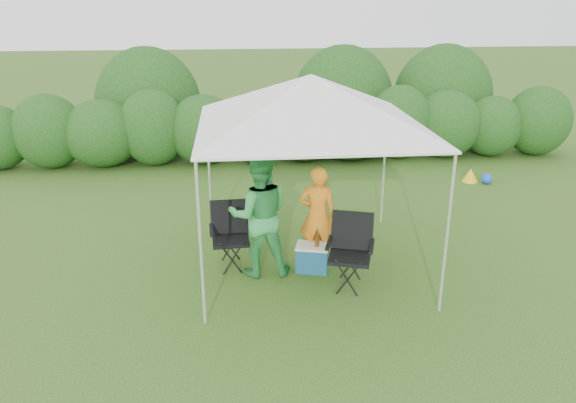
{
  "coord_description": "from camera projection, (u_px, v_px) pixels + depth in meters",
  "views": [
    {
      "loc": [
        -1.06,
        -7.08,
        3.86
      ],
      "look_at": [
        -0.33,
        0.4,
        1.05
      ],
      "focal_mm": 35.0,
      "sensor_mm": 36.0,
      "label": 1
    }
  ],
  "objects": [
    {
      "name": "chair_left",
      "position": [
        230.0,
        230.0,
        8.31
      ],
      "size": [
        0.63,
        0.58,
        0.97
      ],
      "rotation": [
        0.0,
        0.0,
        0.06
      ],
      "color": "black",
      "rests_on": "ground"
    },
    {
      "name": "chair_right",
      "position": [
        351.0,
        246.0,
        7.73
      ],
      "size": [
        0.75,
        0.71,
        1.02
      ],
      "rotation": [
        0.0,
        0.0,
        -0.3
      ],
      "color": "black",
      "rests_on": "ground"
    },
    {
      "name": "hedge",
      "position": [
        280.0,
        128.0,
        13.36
      ],
      "size": [
        14.53,
        1.53,
        1.8
      ],
      "color": "#214F18",
      "rests_on": "ground"
    },
    {
      "name": "woman",
      "position": [
        259.0,
        215.0,
        7.92
      ],
      "size": [
        0.89,
        0.7,
        1.81
      ],
      "primitive_type": "imported",
      "rotation": [
        0.0,
        0.0,
        3.15
      ],
      "color": "green",
      "rests_on": "ground"
    },
    {
      "name": "bottle",
      "position": [
        317.0,
        239.0,
        8.1
      ],
      "size": [
        0.06,
        0.06,
        0.23
      ],
      "primitive_type": "cylinder",
      "color": "#592D0C",
      "rests_on": "cooler"
    },
    {
      "name": "cooler",
      "position": [
        312.0,
        257.0,
        8.24
      ],
      "size": [
        0.55,
        0.45,
        0.4
      ],
      "rotation": [
        0.0,
        0.0,
        -0.25
      ],
      "color": "#1B547D",
      "rests_on": "ground"
    },
    {
      "name": "canopy",
      "position": [
        311.0,
        101.0,
        7.65
      ],
      "size": [
        3.1,
        3.1,
        2.83
      ],
      "color": "silver",
      "rests_on": "ground"
    },
    {
      "name": "lawn_toy",
      "position": [
        474.0,
        176.0,
        12.11
      ],
      "size": [
        0.58,
        0.48,
        0.29
      ],
      "color": "gold",
      "rests_on": "ground"
    },
    {
      "name": "ground",
      "position": [
        313.0,
        279.0,
        8.05
      ],
      "size": [
        70.0,
        70.0,
        0.0
      ],
      "primitive_type": "plane",
      "color": "#3A5F1E"
    },
    {
      "name": "man",
      "position": [
        318.0,
        216.0,
        8.31
      ],
      "size": [
        0.61,
        0.46,
        1.51
      ],
      "primitive_type": "imported",
      "rotation": [
        0.0,
        0.0,
        2.95
      ],
      "color": "orange",
      "rests_on": "ground"
    }
  ]
}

